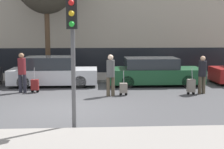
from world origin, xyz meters
The scene contains 13 objects.
ground_plane centered at (0.00, 0.00, 0.00)m, with size 80.00×80.00×0.00m, color #424244.
sidewalk_near centered at (0.00, -3.75, 0.06)m, with size 28.00×2.50×0.12m.
sidewalk_far centered at (0.00, 7.00, 0.06)m, with size 28.00×3.00×0.12m.
parked_car_1 centered at (-1.00, 4.72, 0.67)m, with size 4.28×1.78×1.44m.
parked_car_2 centered at (4.03, 4.62, 0.64)m, with size 4.68×1.83×1.37m.
pedestrian_left centered at (-2.11, 3.03, 1.00)m, with size 0.35×0.34×1.75m.
trolley_left centered at (-1.57, 2.97, 0.35)m, with size 0.34×0.29×1.12m.
pedestrian_center centered at (1.73, 2.08, 0.99)m, with size 0.35×0.34×1.74m.
trolley_center centered at (2.28, 2.15, 0.32)m, with size 0.34×0.29×1.07m.
pedestrian_right centered at (5.71, 2.34, 0.93)m, with size 0.34×0.34×1.64m.
trolley_right centered at (5.18, 2.18, 0.39)m, with size 0.34×0.29×1.20m.
traffic_light centered at (0.49, -2.36, 2.55)m, with size 0.28×0.47×3.57m.
parked_bicycle centered at (-0.66, 6.66, 0.49)m, with size 1.77×0.06×0.96m.
Camera 1 is at (1.07, -10.71, 2.76)m, focal length 50.00 mm.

